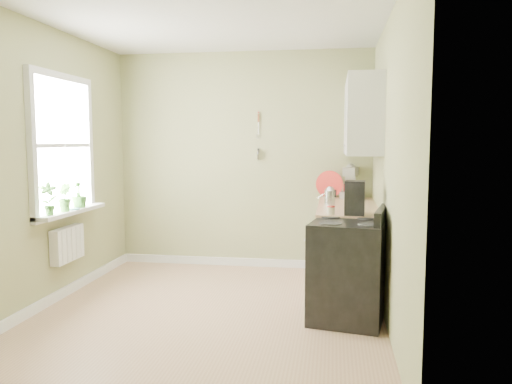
# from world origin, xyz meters

# --- Properties ---
(floor) EXTENTS (3.20, 3.60, 0.02)m
(floor) POSITION_xyz_m (0.00, 0.00, -0.01)
(floor) COLOR tan
(floor) RESTS_ON ground
(ceiling) EXTENTS (3.20, 3.60, 0.02)m
(ceiling) POSITION_xyz_m (0.00, 0.00, 2.71)
(ceiling) COLOR white
(ceiling) RESTS_ON wall_back
(wall_back) EXTENTS (3.20, 0.02, 2.70)m
(wall_back) POSITION_xyz_m (0.00, 1.81, 1.35)
(wall_back) COLOR tan
(wall_back) RESTS_ON floor
(wall_left) EXTENTS (0.02, 3.60, 2.70)m
(wall_left) POSITION_xyz_m (-1.61, 0.00, 1.35)
(wall_left) COLOR tan
(wall_left) RESTS_ON floor
(wall_right) EXTENTS (0.02, 3.60, 2.70)m
(wall_right) POSITION_xyz_m (1.61, 0.00, 1.35)
(wall_right) COLOR tan
(wall_right) RESTS_ON floor
(base_cabinets) EXTENTS (0.60, 1.60, 0.87)m
(base_cabinets) POSITION_xyz_m (1.30, 1.00, 0.43)
(base_cabinets) COLOR silver
(base_cabinets) RESTS_ON floor
(countertop) EXTENTS (0.64, 1.60, 0.04)m
(countertop) POSITION_xyz_m (1.29, 1.00, 0.89)
(countertop) COLOR tan
(countertop) RESTS_ON base_cabinets
(upper_cabinets) EXTENTS (0.35, 1.40, 0.80)m
(upper_cabinets) POSITION_xyz_m (1.43, 1.10, 1.85)
(upper_cabinets) COLOR silver
(upper_cabinets) RESTS_ON wall_right
(window) EXTENTS (0.06, 1.14, 1.44)m
(window) POSITION_xyz_m (-1.58, 0.30, 1.55)
(window) COLOR white
(window) RESTS_ON wall_left
(window_sill) EXTENTS (0.18, 1.14, 0.04)m
(window_sill) POSITION_xyz_m (-1.51, 0.30, 0.88)
(window_sill) COLOR white
(window_sill) RESTS_ON wall_left
(radiator) EXTENTS (0.12, 0.50, 0.35)m
(radiator) POSITION_xyz_m (-1.54, 0.25, 0.55)
(radiator) COLOR white
(radiator) RESTS_ON wall_left
(wall_utensils) EXTENTS (0.02, 0.14, 0.58)m
(wall_utensils) POSITION_xyz_m (0.20, 1.78, 1.56)
(wall_utensils) COLOR tan
(wall_utensils) RESTS_ON wall_back
(stove) EXTENTS (0.76, 0.83, 1.01)m
(stove) POSITION_xyz_m (1.28, 0.05, 0.45)
(stove) COLOR black
(stove) RESTS_ON floor
(stand_mixer) EXTENTS (0.27, 0.37, 0.42)m
(stand_mixer) POSITION_xyz_m (1.34, 1.70, 1.09)
(stand_mixer) COLOR #B2B2B7
(stand_mixer) RESTS_ON countertop
(kettle) EXTENTS (0.19, 0.11, 0.20)m
(kettle) POSITION_xyz_m (1.10, 1.01, 1.01)
(kettle) COLOR silver
(kettle) RESTS_ON countertop
(coffee_maker) EXTENTS (0.20, 0.21, 0.32)m
(coffee_maker) POSITION_xyz_m (1.33, 0.30, 1.06)
(coffee_maker) COLOR black
(coffee_maker) RESTS_ON countertop
(red_tray) EXTENTS (0.33, 0.07, 0.33)m
(red_tray) POSITION_xyz_m (1.08, 1.72, 1.07)
(red_tray) COLOR red
(red_tray) RESTS_ON countertop
(jar) EXTENTS (0.07, 0.07, 0.08)m
(jar) POSITION_xyz_m (1.11, 0.30, 0.95)
(jar) COLOR #B5B08C
(jar) RESTS_ON countertop
(plant_a) EXTENTS (0.20, 0.18, 0.31)m
(plant_a) POSITION_xyz_m (-1.50, -0.12, 1.06)
(plant_a) COLOR #356C25
(plant_a) RESTS_ON window_sill
(plant_b) EXTENTS (0.20, 0.20, 0.28)m
(plant_b) POSITION_xyz_m (-1.50, 0.15, 1.04)
(plant_b) COLOR #356C25
(plant_b) RESTS_ON window_sill
(plant_c) EXTENTS (0.17, 0.17, 0.29)m
(plant_c) POSITION_xyz_m (-1.50, 0.45, 1.04)
(plant_c) COLOR #356C25
(plant_c) RESTS_ON window_sill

